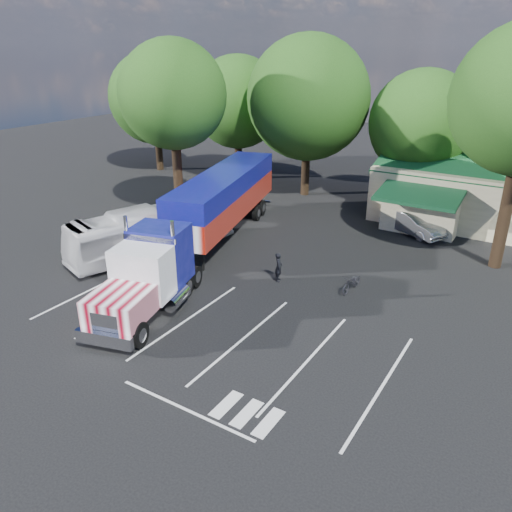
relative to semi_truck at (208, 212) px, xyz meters
The scene contains 11 objects.
ground 5.19m from the semi_truck, 18.93° to the right, with size 120.00×120.00×0.00m, color black.
tree_row_a 23.71m from the semi_truck, 139.72° to the left, with size 9.00×9.00×11.68m.
tree_row_b 19.08m from the semi_truck, 118.16° to the left, with size 8.40×8.40×11.35m.
tree_row_c 15.73m from the semi_truck, 92.91° to the left, with size 10.00×10.00×13.05m.
tree_row_d 18.47m from the semi_truck, 62.78° to the left, with size 8.00×8.00×10.60m.
tree_near_left 9.91m from the semi_truck, 143.99° to the left, with size 7.60×7.60×12.65m.
semi_truck is the anchor object (origin of this frame).
woman 6.28m from the semi_truck, 13.99° to the right, with size 0.61×0.40×1.67m, color black.
bicycle 9.99m from the semi_truck, ahead, with size 0.64×1.85×0.97m, color black.
tour_bus 3.65m from the semi_truck, 142.26° to the right, with size 2.50×10.69×2.98m, color silver.
silver_sedan 14.23m from the semi_truck, 44.77° to the left, with size 1.66×4.75×1.56m, color #9A9EA2.
Camera 1 is at (13.79, -21.83, 12.21)m, focal length 35.00 mm.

